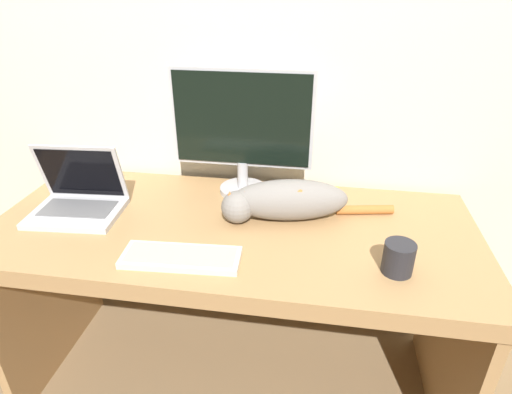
# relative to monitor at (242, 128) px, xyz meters

# --- Properties ---
(wall_back) EXTENTS (6.40, 0.06, 2.60)m
(wall_back) POSITION_rel_monitor_xyz_m (0.01, 0.16, 0.30)
(wall_back) COLOR beige
(wall_back) RESTS_ON ground_plane
(desk) EXTENTS (1.64, 0.71, 0.75)m
(desk) POSITION_rel_monitor_xyz_m (0.01, -0.25, -0.40)
(desk) COLOR #A37A4C
(desk) RESTS_ON ground_plane
(monitor) EXTENTS (0.52, 0.18, 0.47)m
(monitor) POSITION_rel_monitor_xyz_m (0.00, 0.00, 0.00)
(monitor) COLOR #B2B2B7
(monitor) RESTS_ON desk
(laptop) EXTENTS (0.32, 0.25, 0.24)m
(laptop) POSITION_rel_monitor_xyz_m (-0.55, -0.25, -0.21)
(laptop) COLOR #B7B7BC
(laptop) RESTS_ON desk
(external_keyboard) EXTENTS (0.36, 0.15, 0.02)m
(external_keyboard) POSITION_rel_monitor_xyz_m (-0.10, -0.48, -0.25)
(external_keyboard) COLOR beige
(external_keyboard) RESTS_ON desk
(cat) EXTENTS (0.59, 0.21, 0.14)m
(cat) POSITION_rel_monitor_xyz_m (0.18, -0.18, -0.18)
(cat) COLOR gray
(cat) RESTS_ON desk
(coffee_mug) EXTENTS (0.09, 0.09, 0.09)m
(coffee_mug) POSITION_rel_monitor_xyz_m (0.53, -0.43, -0.21)
(coffee_mug) COLOR #232328
(coffee_mug) RESTS_ON desk
(small_toy) EXTENTS (0.05, 0.05, 0.05)m
(small_toy) POSITION_rel_monitor_xyz_m (0.34, -0.02, -0.23)
(small_toy) COLOR gold
(small_toy) RESTS_ON desk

